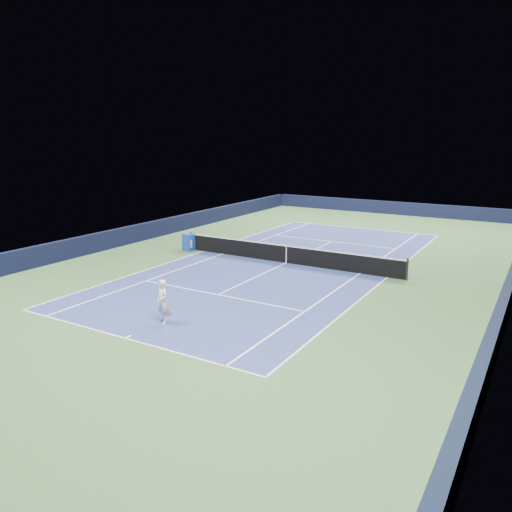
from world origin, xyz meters
The scene contains 19 objects.
ground centered at (0.00, 0.00, 0.00)m, with size 40.00×40.00×0.00m, color #375930.
wall_far centered at (0.00, 19.82, 0.55)m, with size 22.00×0.35×1.10m, color #111433.
wall_right centered at (10.82, 0.00, 0.55)m, with size 0.35×40.00×1.10m, color black.
wall_left centered at (-10.82, 0.00, 0.55)m, with size 0.35×40.00×1.10m, color black.
court_surface centered at (0.00, 0.00, 0.00)m, with size 10.97×23.77×0.01m, color navy.
baseline_far centered at (0.00, 11.88, 0.01)m, with size 10.97×0.08×0.00m, color white.
baseline_near centered at (0.00, -11.88, 0.01)m, with size 10.97×0.08×0.00m, color white.
sideline_doubles_right centered at (5.49, 0.00, 0.01)m, with size 0.08×23.77×0.00m, color white.
sideline_doubles_left centered at (-5.49, 0.00, 0.01)m, with size 0.08×23.77×0.00m, color white.
sideline_singles_right centered at (4.12, 0.00, 0.01)m, with size 0.08×23.77×0.00m, color white.
sideline_singles_left centered at (-4.12, 0.00, 0.01)m, with size 0.08×23.77×0.00m, color white.
service_line_far centered at (0.00, 6.40, 0.01)m, with size 8.23×0.08×0.00m, color white.
service_line_near centered at (0.00, -6.40, 0.01)m, with size 8.23×0.08×0.00m, color white.
center_service_line centered at (0.00, 0.00, 0.01)m, with size 0.08×12.80×0.00m, color white.
center_mark_far centered at (0.00, 11.73, 0.01)m, with size 0.08×0.30×0.00m, color white.
center_mark_near centered at (0.00, -11.73, 0.01)m, with size 0.08×0.30×0.00m, color white.
tennis_net centered at (0.00, 0.00, 0.50)m, with size 12.90×0.10×1.07m.
sponsor_cube centered at (-6.40, -0.25, 0.50)m, with size 0.63×0.58×0.99m.
tennis_player centered at (0.15, -10.10, 0.81)m, with size 0.81×1.32×1.79m.
Camera 1 is at (11.85, -23.13, 6.69)m, focal length 35.00 mm.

